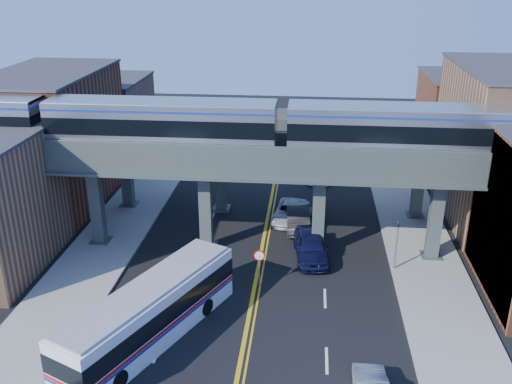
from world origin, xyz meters
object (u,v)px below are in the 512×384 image
car_lane_d (320,172)px  car_lane_a (311,246)px  stop_sign (259,262)px  transit_train (162,123)px  transit_bus (150,313)px  car_lane_b (298,217)px  car_lane_c (290,212)px  traffic_signal (397,240)px

car_lane_d → car_lane_a: bearing=-87.9°
stop_sign → car_lane_d: 20.55m
stop_sign → car_lane_a: size_ratio=0.48×
transit_train → transit_bus: transit_train is taller
car_lane_b → car_lane_c: size_ratio=1.01×
transit_bus → car_lane_c: 17.86m
transit_train → traffic_signal: (16.00, -2.00, -7.00)m
car_lane_b → car_lane_a: bearing=-81.2°
stop_sign → car_lane_d: (3.99, 20.13, -1.05)m
stop_sign → traffic_signal: bearing=18.6°
transit_bus → car_lane_d: size_ratio=2.50×
transit_bus → car_lane_b: size_ratio=2.41×
transit_train → car_lane_d: 20.63m
car_lane_a → car_lane_c: 6.47m
traffic_signal → car_lane_c: 10.61m
car_lane_a → car_lane_b: car_lane_a is taller
car_lane_a → car_lane_d: car_lane_a is taller
car_lane_a → car_lane_d: (0.74, 15.93, -0.21)m
transit_train → stop_sign: size_ratio=18.27×
transit_train → car_lane_d: (11.09, 15.13, -8.59)m
car_lane_d → car_lane_b: bearing=-94.4°
transit_train → car_lane_d: size_ratio=9.77×
stop_sign → transit_bus: transit_bus is taller
traffic_signal → car_lane_d: traffic_signal is taller
transit_bus → car_lane_c: size_ratio=2.42×
transit_train → car_lane_a: bearing=-4.4°
traffic_signal → car_lane_b: bearing=137.2°
transit_bus → car_lane_a: (8.66, 10.22, -0.70)m
car_lane_a → car_lane_c: car_lane_a is taller
transit_bus → car_lane_b: transit_bus is taller
traffic_signal → transit_bus: 16.92m
transit_train → car_lane_c: size_ratio=9.48×
traffic_signal → car_lane_b: traffic_signal is taller
traffic_signal → car_lane_b: 9.22m
transit_bus → car_lane_b: (7.63, 15.20, -0.79)m
traffic_signal → transit_bus: bearing=-147.8°
car_lane_c → transit_train: bearing=-140.6°
stop_sign → car_lane_a: (3.25, 4.20, -0.83)m
transit_bus → traffic_signal: bearing=-32.8°
car_lane_c → transit_bus: bearing=-105.7°
transit_train → car_lane_a: transit_train is taller
car_lane_a → car_lane_c: bearing=98.9°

